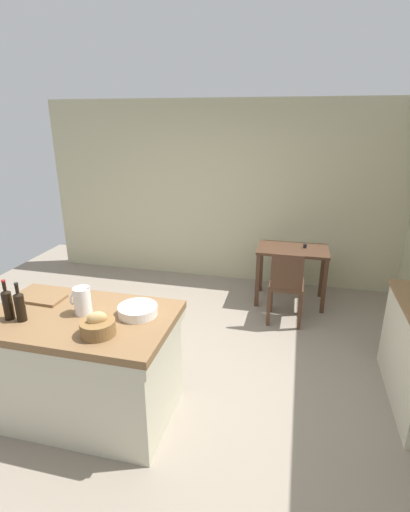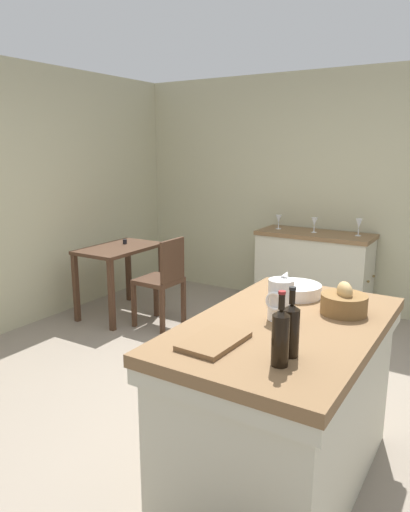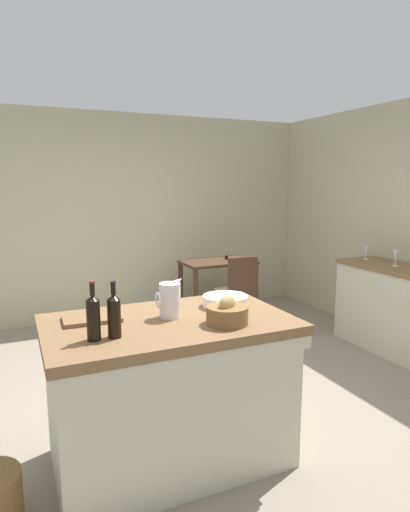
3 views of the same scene
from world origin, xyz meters
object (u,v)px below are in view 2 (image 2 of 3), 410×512
object	(u,v)px
wine_bottle_amber	(280,336)
wine_glass_far_left	(359,224)
island_table	(283,397)
writing_desk	(120,258)
wine_glass_left	(314,222)
side_cabinet	(313,272)
wine_glass_middle	(279,219)
bread_basket	(344,302)
wine_bottle_dark	(291,328)
pitcher	(281,299)
cutting_board	(214,341)
wash_bowl	(296,290)
wooden_chair	(163,279)

from	to	relation	value
wine_bottle_amber	wine_glass_far_left	bearing A→B (deg)	9.07
island_table	wine_bottle_amber	xyz separation A→B (m)	(-0.47, -0.17, 0.55)
writing_desk	wine_glass_far_left	xyz separation A→B (m)	(1.23, -2.18, 0.39)
wine_glass_far_left	wine_glass_left	xyz separation A→B (m)	(-0.05, 0.45, -0.01)
side_cabinet	wine_glass_middle	size ratio (longest dim) A/B	7.94
bread_basket	wine_bottle_dark	size ratio (longest dim) A/B	0.80
island_table	writing_desk	distance (m)	2.97
wine_bottle_amber	wine_glass_left	size ratio (longest dim) A/B	1.98
side_cabinet	wine_glass_middle	xyz separation A→B (m)	(0.01, 0.43, 0.55)
island_table	bread_basket	size ratio (longest dim) A/B	5.98
pitcher	wine_bottle_dark	bearing A→B (deg)	-151.29
wine_bottle_dark	writing_desk	bearing A→B (deg)	54.65
wine_bottle_amber	wine_glass_far_left	distance (m)	3.29
pitcher	wine_bottle_amber	size ratio (longest dim) A/B	0.81
pitcher	wine_glass_left	distance (m)	2.81
cutting_board	wine_glass_left	bearing A→B (deg)	11.39
pitcher	wine_glass_middle	distance (m)	2.97
bread_basket	cutting_board	bearing A→B (deg)	151.70
wash_bowl	wine_bottle_dark	world-z (taller)	wine_bottle_dark
writing_desk	wine_glass_middle	distance (m)	1.81
wine_bottle_amber	wash_bowl	bearing A→B (deg)	17.50
island_table	pitcher	world-z (taller)	pitcher
wooden_chair	wine_glass_middle	distance (m)	1.50
wooden_chair	wine_glass_far_left	distance (m)	2.09
wash_bowl	wine_bottle_amber	world-z (taller)	wine_bottle_amber
side_cabinet	wine_bottle_dark	xyz separation A→B (m)	(-3.10, -0.96, 0.59)
wash_bowl	bread_basket	distance (m)	0.37
cutting_board	wine_glass_left	distance (m)	3.22
wine_bottle_dark	island_table	bearing A→B (deg)	24.86
wine_glass_left	wooden_chair	bearing A→B (deg)	137.33
wash_bowl	island_table	bearing A→B (deg)	-164.66
wine_bottle_dark	wine_glass_middle	distance (m)	3.40
wine_glass_left	wine_glass_middle	bearing A→B (deg)	88.23
island_table	writing_desk	xyz separation A→B (m)	(1.55, 2.53, 0.14)
wine_bottle_dark	wine_glass_left	size ratio (longest dim) A/B	1.92
bread_basket	wine_glass_left	world-z (taller)	bread_basket
wine_glass_middle	pitcher	bearing A→B (deg)	-156.51
wine_glass_far_left	island_table	bearing A→B (deg)	-172.78
wooden_chair	wine_glass_middle	size ratio (longest dim) A/B	5.86
wash_bowl	wine_bottle_dark	distance (m)	0.86
cutting_board	wine_glass_middle	bearing A→B (deg)	18.40
wooden_chair	wine_glass_left	distance (m)	1.73
wine_bottle_dark	wine_glass_far_left	world-z (taller)	wine_bottle_dark
wine_bottle_dark	wine_glass_middle	xyz separation A→B (m)	(3.10, 1.39, -0.04)
pitcher	cutting_board	xyz separation A→B (m)	(-0.45, 0.13, -0.10)
island_table	cutting_board	world-z (taller)	cutting_board
island_table	side_cabinet	size ratio (longest dim) A/B	1.18
writing_desk	wooden_chair	bearing A→B (deg)	-93.82
wooden_chair	wash_bowl	world-z (taller)	wash_bowl
side_cabinet	wash_bowl	size ratio (longest dim) A/B	4.09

